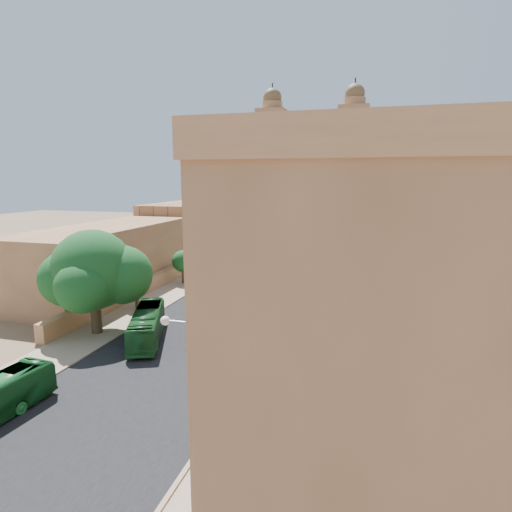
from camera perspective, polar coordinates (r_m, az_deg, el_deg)
The scene contains 35 objects.
ground at distance 36.15m, azimuth -11.67°, elevation -13.55°, with size 260.00×260.00×0.00m, color brown.
road_surface at distance 62.88m, azimuth 1.00°, elevation -2.94°, with size 14.00×140.00×0.01m, color black.
sidewalk_east at distance 61.21m, azimuth 9.64°, elevation -3.47°, with size 5.00×140.00×0.01m, color #957A61.
sidewalk_west at distance 65.90m, azimuth -7.02°, elevation -2.40°, with size 5.00×140.00×0.01m, color #957A61.
kerb_east at distance 61.50m, azimuth 7.32°, elevation -3.28°, with size 0.25×140.00×0.12m, color #957A61.
kerb_west at distance 64.97m, azimuth -4.98°, elevation -2.50°, with size 0.25×140.00×0.12m, color #957A61.
townhouse_a at distance 27.38m, azimuth 15.84°, elevation -7.31°, with size 9.00×14.00×16.40m.
townhouse_b at distance 41.11m, azimuth 15.88°, elevation -2.48°, with size 9.00×14.00×14.90m.
townhouse_c at distance 54.67m, azimuth 16.01°, elevation 1.99°, with size 9.00×14.00×17.40m.
townhouse_d at distance 68.65m, azimuth 16.00°, elevation 3.01°, with size 9.00×14.00×15.90m.
corner_block at distance 14.30m, azimuth 18.19°, elevation -17.87°, with size 9.20×10.20×15.70m.
west_wall at distance 58.26m, azimuth -13.59°, elevation -3.42°, with size 1.00×40.00×1.80m, color #9F6E47.
west_building_low at distance 58.84m, azimuth -19.35°, elevation -0.30°, with size 10.00×28.00×8.40m, color #8D603D.
west_building_mid at distance 81.08m, azimuth -8.81°, elevation 3.55°, with size 10.00×22.00×10.00m, color #A9754D.
church at distance 108.99m, azimuth 7.65°, elevation 7.70°, with size 28.00×22.50×36.30m.
ficus_tree at distance 42.47m, azimuth -20.80°, elevation -2.10°, with size 9.89×9.10×9.89m.
street_tree_a at distance 49.85m, azimuth -15.68°, elevation -3.39°, with size 2.90×2.90×4.46m.
street_tree_b at distance 60.11m, azimuth -9.74°, elevation -0.70°, with size 3.02×3.02×4.64m.
street_tree_c at distance 70.91m, azimuth -5.57°, elevation 1.24°, with size 3.19×3.19×4.90m.
street_tree_d at distance 82.02m, azimuth -2.52°, elevation 2.81°, with size 3.56×3.56×5.48m.
streetlamp at distance 21.08m, azimuth -8.41°, elevation -16.07°, with size 2.11×0.44×8.22m.
red_truck at distance 39.59m, azimuth -5.44°, elevation -8.83°, with size 3.02×6.18×3.48m.
olive_pickup at distance 51.97m, azimuth 3.98°, elevation -4.65°, with size 3.67×5.64×2.15m.
bus_green_north at distance 40.55m, azimuth -14.33°, elevation -8.85°, with size 2.34×10.00×2.79m, color #1B5925.
bus_red_east at distance 45.15m, azimuth 3.47°, elevation -6.61°, with size 2.25×9.60×2.67m, color #A41C05.
bus_cream_east at distance 59.30m, azimuth 4.20°, elevation -2.26°, with size 2.61×11.14×3.10m, color beige.
car_blue_a at distance 55.23m, azimuth -6.39°, elevation -4.14°, with size 1.71×4.24×1.44m, color #4397C0.
car_white_a at distance 60.72m, azimuth -0.01°, elevation -2.85°, with size 1.28×3.68×1.21m, color silver.
car_cream at distance 56.88m, azimuth 0.42°, elevation -3.79°, with size 1.91×4.14×1.15m, color #C2BC81.
car_dkblue at distance 77.15m, azimuth 0.06°, elevation 0.07°, with size 1.87×4.60×1.33m, color navy.
car_white_b at distance 67.46m, azimuth 5.14°, elevation -1.53°, with size 1.46×3.63×1.24m, color silver.
car_blue_b at distance 86.89m, azimuth 4.94°, elevation 1.19°, with size 1.37×3.94×1.30m, color #3F5CB3.
pedestrian_a at distance 39.75m, azimuth 7.56°, elevation -9.93°, with size 0.58×0.38×1.58m, color black.
pedestrian_b at distance 23.62m, azimuth -5.76°, elevation -25.03°, with size 0.86×0.67×1.77m, color #352A26.
pedestrian_c at distance 52.31m, azimuth 6.34°, elevation -4.81°, with size 1.01×0.42×1.72m, color #3D3D3F.
Camera 1 is at (15.67, -29.13, 14.57)m, focal length 30.00 mm.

